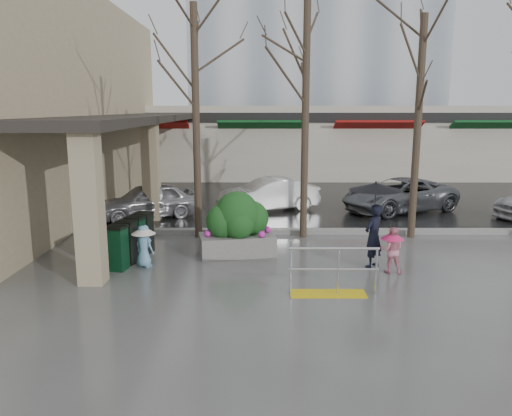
{
  "coord_description": "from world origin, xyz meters",
  "views": [
    {
      "loc": [
        -0.19,
        -11.21,
        3.86
      ],
      "look_at": [
        -0.24,
        1.61,
        1.3
      ],
      "focal_mm": 35.0,
      "sensor_mm": 36.0,
      "label": 1
    }
  ],
  "objects_px": {
    "handrail": "(331,277)",
    "tree_west": "(195,65)",
    "child_pink": "(392,247)",
    "car_b": "(269,195)",
    "child_blue": "(144,242)",
    "car_a": "(147,201)",
    "car_c": "(399,195)",
    "woman": "(375,213)",
    "planter": "(237,225)",
    "tree_midwest": "(306,60)",
    "tree_mideast": "(421,73)",
    "news_boxes": "(131,240)"
  },
  "relations": [
    {
      "from": "tree_mideast",
      "to": "woman",
      "type": "height_order",
      "value": "tree_mideast"
    },
    {
      "from": "tree_west",
      "to": "car_b",
      "type": "relative_size",
      "value": 1.78
    },
    {
      "from": "child_blue",
      "to": "car_c",
      "type": "xyz_separation_m",
      "value": [
        8.2,
        6.84,
        -0.01
      ]
    },
    {
      "from": "tree_midwest",
      "to": "car_b",
      "type": "xyz_separation_m",
      "value": [
        -0.97,
        4.0,
        -4.6
      ]
    },
    {
      "from": "woman",
      "to": "child_blue",
      "type": "bearing_deg",
      "value": -43.64
    },
    {
      "from": "woman",
      "to": "car_b",
      "type": "height_order",
      "value": "woman"
    },
    {
      "from": "tree_midwest",
      "to": "woman",
      "type": "height_order",
      "value": "tree_midwest"
    },
    {
      "from": "car_a",
      "to": "news_boxes",
      "type": "bearing_deg",
      "value": -19.92
    },
    {
      "from": "woman",
      "to": "car_a",
      "type": "bearing_deg",
      "value": -83.33
    },
    {
      "from": "child_pink",
      "to": "child_blue",
      "type": "bearing_deg",
      "value": 7.52
    },
    {
      "from": "tree_west",
      "to": "news_boxes",
      "type": "xyz_separation_m",
      "value": [
        -1.44,
        -2.42,
        -4.53
      ]
    },
    {
      "from": "tree_midwest",
      "to": "woman",
      "type": "xyz_separation_m",
      "value": [
        1.45,
        -2.94,
        -3.87
      ]
    },
    {
      "from": "tree_midwest",
      "to": "car_a",
      "type": "bearing_deg",
      "value": 153.33
    },
    {
      "from": "car_a",
      "to": "car_c",
      "type": "xyz_separation_m",
      "value": [
        9.34,
        1.22,
        0.0
      ]
    },
    {
      "from": "tree_midwest",
      "to": "car_b",
      "type": "relative_size",
      "value": 1.83
    },
    {
      "from": "car_c",
      "to": "child_pink",
      "type": "bearing_deg",
      "value": -42.1
    },
    {
      "from": "tree_west",
      "to": "child_blue",
      "type": "xyz_separation_m",
      "value": [
        -1.0,
        -2.95,
        -4.45
      ]
    },
    {
      "from": "car_a",
      "to": "car_b",
      "type": "height_order",
      "value": "same"
    },
    {
      "from": "child_pink",
      "to": "news_boxes",
      "type": "distance_m",
      "value": 6.51
    },
    {
      "from": "handrail",
      "to": "child_blue",
      "type": "relative_size",
      "value": 1.78
    },
    {
      "from": "handrail",
      "to": "tree_west",
      "type": "relative_size",
      "value": 0.28
    },
    {
      "from": "woman",
      "to": "car_b",
      "type": "distance_m",
      "value": 7.38
    },
    {
      "from": "woman",
      "to": "tree_west",
      "type": "bearing_deg",
      "value": -75.99
    },
    {
      "from": "woman",
      "to": "child_blue",
      "type": "relative_size",
      "value": 2.02
    },
    {
      "from": "child_pink",
      "to": "planter",
      "type": "relative_size",
      "value": 0.52
    },
    {
      "from": "tree_west",
      "to": "woman",
      "type": "bearing_deg",
      "value": -32.25
    },
    {
      "from": "planter",
      "to": "news_boxes",
      "type": "bearing_deg",
      "value": -168.45
    },
    {
      "from": "tree_west",
      "to": "child_blue",
      "type": "height_order",
      "value": "tree_west"
    },
    {
      "from": "child_blue",
      "to": "planter",
      "type": "xyz_separation_m",
      "value": [
        2.27,
        1.08,
        0.19
      ]
    },
    {
      "from": "tree_mideast",
      "to": "child_pink",
      "type": "bearing_deg",
      "value": -113.99
    },
    {
      "from": "car_c",
      "to": "handrail",
      "type": "bearing_deg",
      "value": -49.08
    },
    {
      "from": "child_blue",
      "to": "planter",
      "type": "distance_m",
      "value": 2.52
    },
    {
      "from": "child_pink",
      "to": "car_c",
      "type": "bearing_deg",
      "value": -95.28
    },
    {
      "from": "child_pink",
      "to": "tree_west",
      "type": "bearing_deg",
      "value": -22.42
    },
    {
      "from": "tree_mideast",
      "to": "car_a",
      "type": "bearing_deg",
      "value": 162.75
    },
    {
      "from": "handrail",
      "to": "child_pink",
      "type": "xyz_separation_m",
      "value": [
        1.64,
        1.43,
        0.25
      ]
    },
    {
      "from": "tree_midwest",
      "to": "car_c",
      "type": "relative_size",
      "value": 1.54
    },
    {
      "from": "tree_mideast",
      "to": "car_a",
      "type": "xyz_separation_m",
      "value": [
        -8.64,
        2.68,
        -4.23
      ]
    },
    {
      "from": "child_pink",
      "to": "car_b",
      "type": "xyz_separation_m",
      "value": [
        -2.77,
        7.37,
        0.01
      ]
    },
    {
      "from": "tree_mideast",
      "to": "woman",
      "type": "bearing_deg",
      "value": -122.16
    },
    {
      "from": "tree_midwest",
      "to": "tree_mideast",
      "type": "xyz_separation_m",
      "value": [
        3.3,
        -0.0,
        -0.37
      ]
    },
    {
      "from": "woman",
      "to": "news_boxes",
      "type": "xyz_separation_m",
      "value": [
        -6.1,
        0.51,
        -0.81
      ]
    },
    {
      "from": "car_b",
      "to": "handrail",
      "type": "bearing_deg",
      "value": -13.93
    },
    {
      "from": "handrail",
      "to": "child_blue",
      "type": "distance_m",
      "value": 4.75
    },
    {
      "from": "car_a",
      "to": "car_b",
      "type": "bearing_deg",
      "value": 79.09
    },
    {
      "from": "tree_mideast",
      "to": "child_blue",
      "type": "relative_size",
      "value": 6.08
    },
    {
      "from": "child_blue",
      "to": "tree_mideast",
      "type": "bearing_deg",
      "value": -128.37
    },
    {
      "from": "news_boxes",
      "to": "tree_west",
      "type": "bearing_deg",
      "value": 70.87
    },
    {
      "from": "tree_mideast",
      "to": "child_blue",
      "type": "bearing_deg",
      "value": -158.56
    },
    {
      "from": "child_pink",
      "to": "car_b",
      "type": "height_order",
      "value": "car_b"
    }
  ]
}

